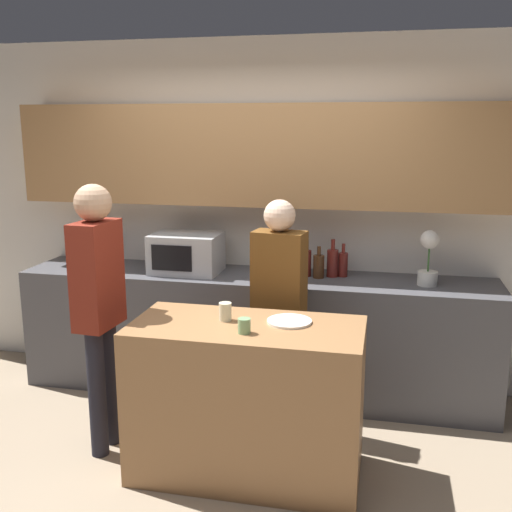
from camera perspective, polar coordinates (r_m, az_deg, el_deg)
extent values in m
plane|color=gray|center=(3.68, -5.22, -21.51)|extent=(14.00, 14.00, 0.00)
cube|color=silver|center=(4.79, 0.76, 4.01)|extent=(6.40, 0.08, 2.70)
cube|color=#A37547|center=(4.55, 0.26, 9.59)|extent=(3.74, 0.32, 0.75)
cube|color=#4C4C51|center=(4.67, -0.15, -7.40)|extent=(3.60, 0.62, 0.93)
cube|color=#996B42|center=(3.62, -0.88, -13.52)|extent=(1.34, 0.65, 0.93)
cube|color=#B7BABC|center=(4.63, -6.64, 0.28)|extent=(0.52, 0.38, 0.30)
cube|color=black|center=(4.47, -8.05, -0.21)|extent=(0.31, 0.01, 0.19)
cube|color=silver|center=(4.97, -15.55, 0.02)|extent=(0.26, 0.16, 0.18)
cube|color=black|center=(4.97, -16.12, 1.08)|extent=(0.02, 0.11, 0.01)
cube|color=black|center=(4.92, -15.10, 1.04)|extent=(0.02, 0.11, 0.01)
cylinder|color=silver|center=(4.42, 16.01, -2.05)|extent=(0.14, 0.14, 0.10)
cylinder|color=#38662D|center=(4.39, 16.12, -0.28)|extent=(0.01, 0.01, 0.18)
sphere|color=silver|center=(4.36, 16.23, 1.51)|extent=(0.13, 0.13, 0.13)
cylinder|color=#472814|center=(4.52, 3.72, -0.53)|extent=(0.07, 0.07, 0.21)
cylinder|color=#472814|center=(4.49, 3.74, 1.31)|extent=(0.02, 0.02, 0.08)
cylinder|color=maroon|center=(4.50, 4.86, -0.69)|extent=(0.07, 0.07, 0.20)
cylinder|color=maroon|center=(4.48, 4.89, 1.02)|extent=(0.02, 0.02, 0.08)
cylinder|color=#472814|center=(4.46, 5.99, -1.01)|extent=(0.08, 0.08, 0.17)
cylinder|color=#472814|center=(4.44, 6.02, 0.49)|extent=(0.03, 0.03, 0.07)
cylinder|color=maroon|center=(4.51, 7.30, -0.69)|extent=(0.09, 0.09, 0.21)
cylinder|color=maroon|center=(4.48, 7.35, 1.08)|extent=(0.03, 0.03, 0.08)
cylinder|color=maroon|center=(4.53, 8.29, -0.82)|extent=(0.07, 0.07, 0.18)
cylinder|color=maroon|center=(4.50, 8.33, 0.74)|extent=(0.02, 0.02, 0.07)
cylinder|color=white|center=(3.49, 3.20, -6.23)|extent=(0.26, 0.26, 0.01)
cylinder|color=beige|center=(3.51, -2.95, -5.32)|extent=(0.07, 0.07, 0.11)
cylinder|color=#7DAC75|center=(3.30, -1.13, -6.67)|extent=(0.07, 0.07, 0.08)
cylinder|color=black|center=(4.14, 3.20, -11.34)|extent=(0.11, 0.11, 0.77)
cylinder|color=black|center=(4.18, 1.07, -11.05)|extent=(0.11, 0.11, 0.77)
cube|color=brown|center=(3.94, 2.21, -2.00)|extent=(0.36, 0.24, 0.61)
sphere|color=beige|center=(3.86, 2.26, 3.87)|extent=(0.21, 0.21, 0.21)
cylinder|color=black|center=(4.07, -13.72, -11.66)|extent=(0.11, 0.11, 0.83)
cylinder|color=black|center=(3.94, -14.90, -12.53)|extent=(0.11, 0.11, 0.83)
cube|color=maroon|center=(3.76, -14.90, -1.74)|extent=(0.21, 0.35, 0.66)
sphere|color=tan|center=(3.68, -15.28, 4.92)|extent=(0.22, 0.22, 0.22)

